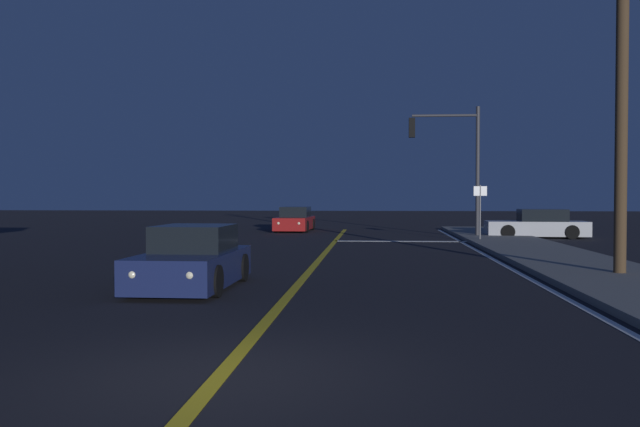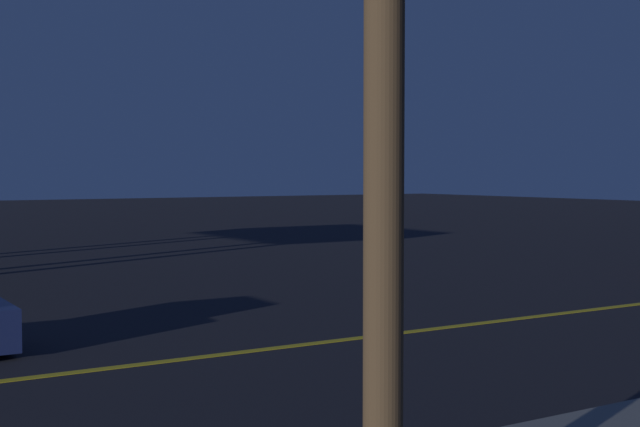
% 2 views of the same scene
% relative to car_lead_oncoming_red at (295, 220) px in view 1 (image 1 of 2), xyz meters
% --- Properties ---
extents(ground_plane, '(160.00, 160.00, 0.00)m').
position_rel_car_lead_oncoming_red_xyz_m(ground_plane, '(2.71, -30.67, -0.58)').
color(ground_plane, black).
extents(sidewalk_right, '(3.20, 43.04, 0.15)m').
position_rel_car_lead_oncoming_red_xyz_m(sidewalk_right, '(9.93, -18.72, -0.51)').
color(sidewalk_right, slate).
rests_on(sidewalk_right, ground).
extents(lane_line_center, '(0.20, 40.65, 0.01)m').
position_rel_car_lead_oncoming_red_xyz_m(lane_line_center, '(2.71, -18.72, -0.58)').
color(lane_line_center, gold).
rests_on(lane_line_center, ground).
extents(lane_line_edge_right, '(0.16, 40.65, 0.01)m').
position_rel_car_lead_oncoming_red_xyz_m(lane_line_edge_right, '(8.08, -18.72, -0.58)').
color(lane_line_edge_right, white).
rests_on(lane_line_edge_right, ground).
extents(stop_bar, '(5.61, 0.50, 0.01)m').
position_rel_car_lead_oncoming_red_xyz_m(stop_bar, '(5.52, -8.27, -0.58)').
color(stop_bar, white).
rests_on(stop_bar, ground).
extents(car_lead_oncoming_red, '(1.94, 4.69, 1.34)m').
position_rel_car_lead_oncoming_red_xyz_m(car_lead_oncoming_red, '(0.00, 0.00, 0.00)').
color(car_lead_oncoming_red, maroon).
rests_on(car_lead_oncoming_red, ground).
extents(car_following_oncoming_silver, '(4.65, 1.95, 1.34)m').
position_rel_car_lead_oncoming_red_xyz_m(car_following_oncoming_silver, '(11.98, -5.34, -0.00)').
color(car_following_oncoming_silver, '#B2B5BA').
rests_on(car_following_oncoming_silver, ground).
extents(car_side_waiting_navy, '(1.90, 4.18, 1.34)m').
position_rel_car_lead_oncoming_red_xyz_m(car_side_waiting_navy, '(0.51, -23.57, -0.00)').
color(car_side_waiting_navy, navy).
rests_on(car_side_waiting_navy, ground).
extents(traffic_signal_near_right, '(3.23, 0.28, 6.05)m').
position_rel_car_lead_oncoming_red_xyz_m(traffic_signal_near_right, '(8.04, -5.97, 3.40)').
color(traffic_signal_near_right, '#38383D').
rests_on(traffic_signal_near_right, ground).
extents(utility_pole_right, '(1.74, 0.29, 10.40)m').
position_rel_car_lead_oncoming_red_xyz_m(utility_pole_right, '(10.23, -21.20, 4.83)').
color(utility_pole_right, '#4C3823').
rests_on(utility_pole_right, ground).
extents(street_sign_corner, '(0.56, 0.09, 2.42)m').
position_rel_car_lead_oncoming_red_xyz_m(street_sign_corner, '(8.83, -8.77, 1.04)').
color(street_sign_corner, slate).
rests_on(street_sign_corner, ground).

